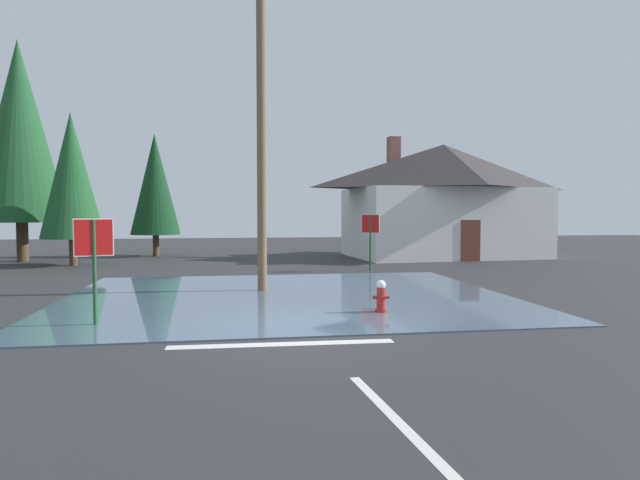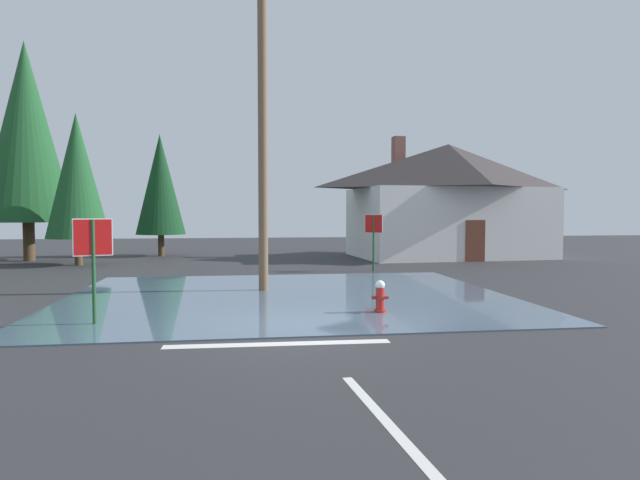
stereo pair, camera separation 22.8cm
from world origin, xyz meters
TOP-DOWN VIEW (x-y plane):
  - ground_plane at (0.00, 0.00)m, footprint 80.00×80.00m
  - flood_puddle at (0.12, 4.03)m, footprint 12.21×10.26m
  - lane_stop_bar at (-0.54, -1.52)m, footprint 4.09×0.40m
  - lane_center_stripe at (0.43, -5.30)m, footprint 0.39×3.29m
  - stop_sign_near at (-4.25, 0.68)m, footprint 0.76×0.25m
  - fire_hydrant at (2.03, 1.16)m, footprint 0.39×0.34m
  - utility_pole at (-0.54, 5.20)m, footprint 1.60×0.28m
  - stop_sign_far at (4.08, 10.23)m, footprint 0.65×0.42m
  - house at (9.69, 16.68)m, footprint 10.79×7.27m
  - pine_tree_mid_left at (-8.41, 14.43)m, footprint 2.71×2.71m
  - pine_tree_short_left at (-5.51, 19.25)m, footprint 2.63×2.63m
  - pine_tree_far_center at (-11.44, 17.07)m, footprint 4.23×4.23m

SIDE VIEW (x-z plane):
  - ground_plane at x=0.00m, z-range -0.10..0.00m
  - lane_stop_bar at x=-0.54m, z-range 0.00..0.01m
  - lane_center_stripe at x=0.43m, z-range 0.00..0.01m
  - flood_puddle at x=0.12m, z-range 0.00..0.03m
  - fire_hydrant at x=2.03m, z-range -0.01..0.78m
  - stop_sign_near at x=-4.25m, z-range 0.48..2.73m
  - stop_sign_far at x=4.08m, z-range 0.49..2.78m
  - house at x=9.69m, z-range -0.12..6.32m
  - pine_tree_short_left at x=-5.51m, z-range 0.58..7.15m
  - pine_tree_mid_left at x=-8.41m, z-range 0.60..7.36m
  - utility_pole at x=-0.54m, z-range 0.18..10.17m
  - pine_tree_far_center at x=-11.44m, z-range 0.93..11.52m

